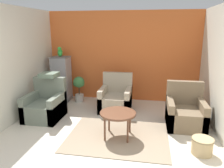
{
  "coord_description": "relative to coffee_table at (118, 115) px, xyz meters",
  "views": [
    {
      "loc": [
        0.77,
        -2.71,
        2.0
      ],
      "look_at": [
        0.0,
        1.66,
        0.86
      ],
      "focal_mm": 35.0,
      "sensor_mm": 36.0,
      "label": 1
    }
  ],
  "objects": [
    {
      "name": "wall_back_accent",
      "position": [
        -0.22,
        2.33,
        0.79
      ],
      "size": [
        4.29,
        0.06,
        2.47
      ],
      "color": "orange",
      "rests_on": "ground_plane"
    },
    {
      "name": "area_rug",
      "position": [
        0.0,
        -0.0,
        -0.44
      ],
      "size": [
        1.88,
        1.5,
        0.01
      ],
      "color": "gray",
      "rests_on": "ground_plane"
    },
    {
      "name": "wicker_basket",
      "position": [
        1.44,
        -0.33,
        -0.3
      ],
      "size": [
        0.35,
        0.35,
        0.27
      ],
      "color": "tan",
      "rests_on": "ground_plane"
    },
    {
      "name": "armchair_middle",
      "position": [
        -0.27,
        1.43,
        -0.17
      ],
      "size": [
        0.76,
        0.83,
        0.9
      ],
      "color": "tan",
      "rests_on": "ground_plane"
    },
    {
      "name": "wall_right",
      "position": [
        1.89,
        0.64,
        0.79
      ],
      "size": [
        0.06,
        3.32,
        2.47
      ],
      "color": "beige",
      "rests_on": "ground_plane"
    },
    {
      "name": "ground_plane",
      "position": [
        -0.22,
        -1.02,
        -0.44
      ],
      "size": [
        20.0,
        20.0,
        0.0
      ],
      "primitive_type": "plane",
      "color": "beige",
      "rests_on": "ground"
    },
    {
      "name": "throw_pillow",
      "position": [
        -1.76,
        0.91,
        0.5
      ],
      "size": [
        0.38,
        0.38,
        0.1
      ],
      "color": "slate",
      "rests_on": "armchair_left"
    },
    {
      "name": "birdcage",
      "position": [
        -1.88,
        1.89,
        0.18
      ],
      "size": [
        0.47,
        0.47,
        1.25
      ],
      "color": "slate",
      "rests_on": "ground_plane"
    },
    {
      "name": "potted_plant",
      "position": [
        -1.37,
        1.85,
        0.0
      ],
      "size": [
        0.34,
        0.3,
        0.71
      ],
      "color": "beige",
      "rests_on": "ground_plane"
    },
    {
      "name": "wall_left",
      "position": [
        -2.34,
        0.64,
        0.79
      ],
      "size": [
        0.06,
        3.32,
        2.47
      ],
      "color": "beige",
      "rests_on": "ground_plane"
    },
    {
      "name": "parrot",
      "position": [
        -1.88,
        1.89,
        0.93
      ],
      "size": [
        0.13,
        0.23,
        0.27
      ],
      "color": "green",
      "rests_on": "birdcage"
    },
    {
      "name": "coffee_table",
      "position": [
        0.0,
        0.0,
        0.0
      ],
      "size": [
        0.67,
        0.67,
        0.49
      ],
      "color": "brown",
      "rests_on": "ground_plane"
    },
    {
      "name": "armchair_left",
      "position": [
        -1.76,
        0.61,
        -0.17
      ],
      "size": [
        0.76,
        0.83,
        0.9
      ],
      "color": "slate",
      "rests_on": "ground_plane"
    },
    {
      "name": "armchair_right",
      "position": [
        1.31,
        0.74,
        -0.17
      ],
      "size": [
        0.76,
        0.83,
        0.9
      ],
      "color": "#7A664C",
      "rests_on": "ground_plane"
    }
  ]
}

